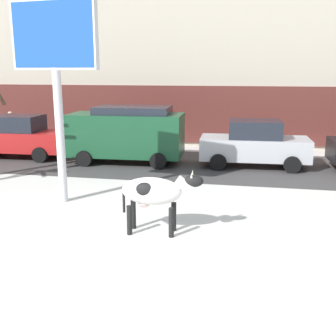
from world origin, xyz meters
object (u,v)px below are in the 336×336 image
Objects in this scene: car_silver_sedan at (254,144)px; billboard at (55,48)px; car_red_sedan at (19,137)px; pedestrian_near_billboard at (11,128)px; cow_holstein at (154,192)px; car_darkgreen_van at (127,133)px.

billboard is at bearing -133.95° from car_silver_sedan.
billboard is 8.57m from car_silver_sedan.
billboard is 7.98m from car_red_sedan.
car_silver_sedan is 12.27m from pedestrian_near_billboard.
car_darkgreen_van is at bearing 111.24° from cow_holstein.
car_darkgreen_van is 5.15m from car_silver_sedan.
car_silver_sedan is (5.13, 0.27, -0.33)m from car_darkgreen_van.
billboard is at bearing -51.01° from pedestrian_near_billboard.
billboard reaches higher than car_silver_sedan.
cow_holstein is 0.41× the size of car_darkgreen_van.
billboard is at bearing -50.08° from car_red_sedan.
cow_holstein is 4.92m from billboard.
pedestrian_near_billboard is at bearing 158.47° from car_darkgreen_van.
cow_holstein is at bearing -107.18° from car_silver_sedan.
car_darkgreen_van reaches higher than pedestrian_near_billboard.
pedestrian_near_billboard is (-12.02, 2.45, -0.03)m from car_silver_sedan.
car_silver_sedan is (10.09, 0.13, 0.00)m from car_red_sedan.
billboard is 6.21m from car_darkgreen_van.
car_darkgreen_van is (-2.81, 7.23, 0.24)m from cow_holstein.
car_silver_sedan is at bearing 3.02° from car_darkgreen_van.
car_darkgreen_van is (4.96, -0.14, 0.33)m from car_red_sedan.
car_red_sedan is at bearing 178.35° from car_darkgreen_van.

